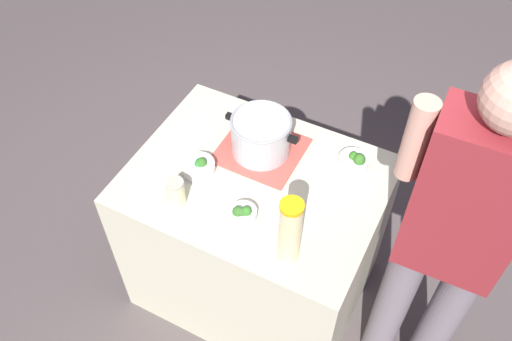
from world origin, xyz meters
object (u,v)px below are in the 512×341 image
broccoli_bowl_center (354,161)px  mason_jar (176,192)px  broccoli_bowl_front (199,167)px  broccoli_bowl_back (243,213)px  cooking_pot (261,135)px  lemonade_pitcher (290,231)px  person_cook (447,246)px

broccoli_bowl_center → mason_jar: bearing=-138.3°
broccoli_bowl_front → broccoli_bowl_back: 0.30m
mason_jar → broccoli_bowl_back: bearing=10.4°
broccoli_bowl_front → broccoli_bowl_back: (0.27, -0.13, -0.00)m
cooking_pot → mason_jar: (-0.17, -0.40, -0.04)m
lemonade_pitcher → mason_jar: bearing=177.2°
broccoli_bowl_front → broccoli_bowl_center: size_ratio=1.08×
mason_jar → broccoli_bowl_center: size_ratio=0.96×
lemonade_pitcher → broccoli_bowl_center: size_ratio=2.43×
cooking_pot → broccoli_bowl_back: (0.10, -0.35, -0.07)m
broccoli_bowl_center → person_cook: size_ratio=0.07×
lemonade_pitcher → broccoli_bowl_center: (0.06, 0.52, -0.12)m
lemonade_pitcher → broccoli_bowl_back: size_ratio=2.87×
lemonade_pitcher → person_cook: (0.50, 0.22, -0.04)m
mason_jar → person_cook: 1.02m
broccoli_bowl_front → broccoli_bowl_back: bearing=-25.2°
cooking_pot → broccoli_bowl_back: size_ratio=3.03×
broccoli_bowl_back → person_cook: size_ratio=0.06×
mason_jar → broccoli_bowl_back: size_ratio=1.13×
cooking_pot → broccoli_bowl_center: (0.38, 0.10, -0.07)m
lemonade_pitcher → mason_jar: (-0.49, 0.02, -0.09)m
broccoli_bowl_front → lemonade_pitcher: bearing=-22.0°
broccoli_bowl_center → cooking_pot: bearing=-165.7°
cooking_pot → person_cook: (0.83, -0.20, 0.02)m
mason_jar → person_cook: size_ratio=0.07×
mason_jar → broccoli_bowl_back: (0.27, 0.05, -0.03)m
mason_jar → broccoli_bowl_center: mason_jar is taller
cooking_pot → broccoli_bowl_back: bearing=-74.3°
mason_jar → broccoli_bowl_center: (0.55, 0.49, -0.03)m
mason_jar → broccoli_bowl_back: 0.27m
cooking_pot → lemonade_pitcher: size_ratio=1.05×
cooking_pot → person_cook: 0.85m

